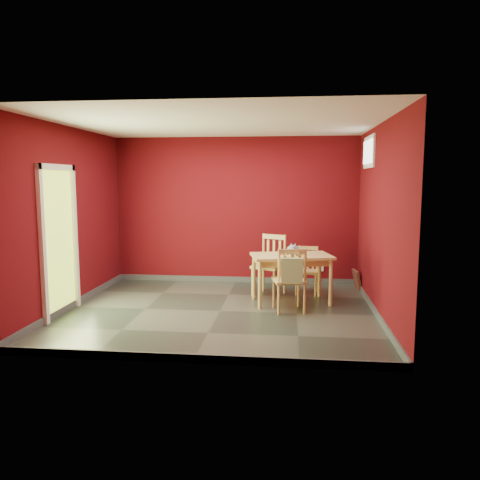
# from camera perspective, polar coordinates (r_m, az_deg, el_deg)

# --- Properties ---
(ground) EXTENTS (4.50, 4.50, 0.00)m
(ground) POSITION_cam_1_polar(r_m,az_deg,el_deg) (6.96, -2.47, -8.64)
(ground) COLOR #2D342D
(ground) RESTS_ON ground
(room_shell) EXTENTS (4.50, 4.50, 4.50)m
(room_shell) POSITION_cam_1_polar(r_m,az_deg,el_deg) (6.95, -2.47, -8.24)
(room_shell) COLOR #4F080D
(room_shell) RESTS_ON ground
(doorway) EXTENTS (0.06, 1.01, 2.13)m
(doorway) POSITION_cam_1_polar(r_m,az_deg,el_deg) (7.05, -21.24, 0.40)
(doorway) COLOR #B7D838
(doorway) RESTS_ON ground
(window) EXTENTS (0.05, 0.90, 0.50)m
(window) POSITION_cam_1_polar(r_m,az_deg,el_deg) (7.73, 15.43, 10.30)
(window) COLOR white
(window) RESTS_ON room_shell
(outlet_plate) EXTENTS (0.08, 0.02, 0.12)m
(outlet_plate) POSITION_cam_1_polar(r_m,az_deg,el_deg) (8.77, 9.90, -3.39)
(outlet_plate) COLOR silver
(outlet_plate) RESTS_ON room_shell
(dining_table) EXTENTS (1.34, 0.97, 0.76)m
(dining_table) POSITION_cam_1_polar(r_m,az_deg,el_deg) (7.34, 6.29, -2.53)
(dining_table) COLOR tan
(dining_table) RESTS_ON ground
(table_runner) EXTENTS (0.47, 0.75, 0.35)m
(table_runner) POSITION_cam_1_polar(r_m,az_deg,el_deg) (7.22, 6.29, -2.35)
(table_runner) COLOR #BF8331
(table_runner) RESTS_ON dining_table
(chair_far_left) EXTENTS (0.62, 0.62, 1.00)m
(chair_far_left) POSITION_cam_1_polar(r_m,az_deg,el_deg) (7.88, 3.67, -2.94)
(chair_far_left) COLOR tan
(chair_far_left) RESTS_ON ground
(chair_far_right) EXTENTS (0.41, 0.41, 0.79)m
(chair_far_right) POSITION_cam_1_polar(r_m,az_deg,el_deg) (8.02, 8.18, -3.59)
(chair_far_right) COLOR tan
(chair_far_right) RESTS_ON ground
(chair_near) EXTENTS (0.53, 0.53, 0.95)m
(chair_near) POSITION_cam_1_polar(r_m,az_deg,el_deg) (6.86, 6.09, -4.74)
(chair_near) COLOR tan
(chair_near) RESTS_ON ground
(tote_bag) EXTENTS (0.30, 0.18, 0.43)m
(tote_bag) POSITION_cam_1_polar(r_m,az_deg,el_deg) (6.61, 6.38, -3.72)
(tote_bag) COLOR #89A066
(tote_bag) RESTS_ON chair_near
(cat) EXTENTS (0.23, 0.42, 0.21)m
(cat) POSITION_cam_1_polar(r_m,az_deg,el_deg) (7.32, 6.49, -0.97)
(cat) COLOR slate
(cat) RESTS_ON table_runner
(picture_frame) EXTENTS (0.15, 0.36, 0.35)m
(picture_frame) POSITION_cam_1_polar(r_m,az_deg,el_deg) (8.45, 14.06, -4.76)
(picture_frame) COLOR #582A21
(picture_frame) RESTS_ON ground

